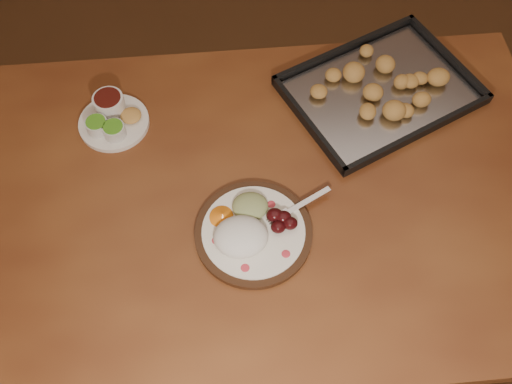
{
  "coord_description": "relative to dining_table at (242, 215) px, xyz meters",
  "views": [
    {
      "loc": [
        -0.27,
        -0.92,
        1.87
      ],
      "look_at": [
        -0.22,
        -0.28,
        0.77
      ],
      "focal_mm": 40.0,
      "sensor_mm": 36.0,
      "label": 1
    }
  ],
  "objects": [
    {
      "name": "condiment_saucer",
      "position": [
        -0.3,
        0.23,
        0.12
      ],
      "size": [
        0.17,
        0.17,
        0.06
      ],
      "rotation": [
        0.0,
        0.0,
        -0.07
      ],
      "color": "silver",
      "rests_on": "dining_table"
    },
    {
      "name": "dining_table",
      "position": [
        0.0,
        0.0,
        0.0
      ],
      "size": [
        1.52,
        0.94,
        0.75
      ],
      "rotation": [
        0.0,
        0.0,
        0.02
      ],
      "color": "brown",
      "rests_on": "ground"
    },
    {
      "name": "dinner_plate",
      "position": [
        0.02,
        -0.1,
        0.12
      ],
      "size": [
        0.31,
        0.26,
        0.06
      ],
      "rotation": [
        0.0,
        0.0,
        0.45
      ],
      "color": "black",
      "rests_on": "dining_table"
    },
    {
      "name": "baking_tray",
      "position": [
        0.37,
        0.28,
        0.11
      ],
      "size": [
        0.54,
        0.49,
        0.05
      ],
      "rotation": [
        0.0,
        0.0,
        0.46
      ],
      "color": "black",
      "rests_on": "dining_table"
    },
    {
      "name": "ground",
      "position": [
        0.26,
        0.27,
        -0.65
      ],
      "size": [
        4.0,
        4.0,
        0.0
      ],
      "primitive_type": "plane",
      "color": "#54341C",
      "rests_on": "ground"
    }
  ]
}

